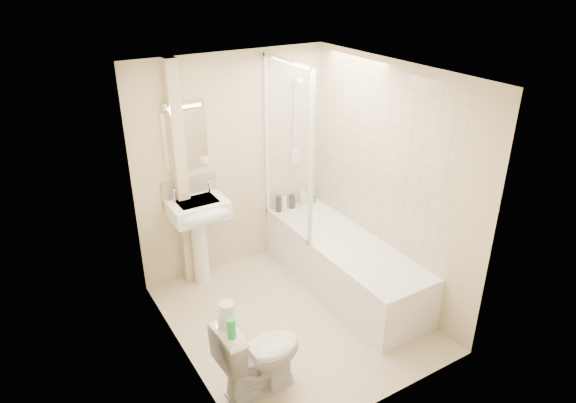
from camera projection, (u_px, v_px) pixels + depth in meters
floor at (294, 318)px, 5.08m from camera, size 2.50×2.50×0.00m
wall_back at (234, 165)px, 5.52m from camera, size 2.20×0.02×2.40m
wall_left at (177, 241)px, 4.05m from camera, size 0.02×2.50×2.40m
wall_right at (389, 184)px, 5.07m from camera, size 0.02×2.50×2.40m
ceiling at (296, 73)px, 4.04m from camera, size 2.20×2.50×0.02m
tile_back at (293, 134)px, 5.77m from camera, size 0.70×0.01×1.75m
tile_right at (377, 156)px, 5.12m from camera, size 0.01×2.10×1.75m
pipe_boxing at (181, 179)px, 5.19m from camera, size 0.12×0.12×2.40m
splashback at (190, 190)px, 5.35m from camera, size 0.60×0.02×0.30m
mirror at (185, 140)px, 5.11m from camera, size 0.46×0.01×0.60m
strip_light at (183, 104)px, 4.93m from camera, size 0.42×0.07×0.07m
bathtub at (344, 262)px, 5.46m from camera, size 0.70×2.10×0.55m
shower_screen at (287, 149)px, 5.25m from camera, size 0.04×0.92×1.80m
shower_fixture at (295, 125)px, 5.68m from camera, size 0.10×0.16×0.99m
pedestal_sink at (200, 219)px, 5.28m from camera, size 0.58×0.52×1.12m
bottle_black_a at (279, 204)px, 5.93m from camera, size 0.06×0.06×0.19m
bottle_white_a at (284, 203)px, 5.97m from camera, size 0.06×0.06×0.17m
bottle_black_b at (292, 201)px, 6.01m from camera, size 0.06×0.06×0.17m
bottle_blue at (293, 203)px, 6.04m from camera, size 0.05×0.05×0.13m
bottle_cream at (302, 198)px, 6.08m from camera, size 0.07×0.07×0.18m
bottle_white_b at (305, 198)px, 6.10m from camera, size 0.05×0.05×0.16m
bottle_green at (314, 198)px, 6.18m from camera, size 0.06×0.06×0.09m
toilet at (260, 354)px, 4.10m from camera, size 0.46×0.73×0.71m
toilet_roll_lower at (225, 321)px, 3.85m from camera, size 0.11×0.11×0.10m
toilet_roll_upper at (227, 308)px, 3.83m from camera, size 0.12×0.12×0.09m
green_bottle at (231, 328)px, 3.72m from camera, size 0.06×0.06×0.16m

